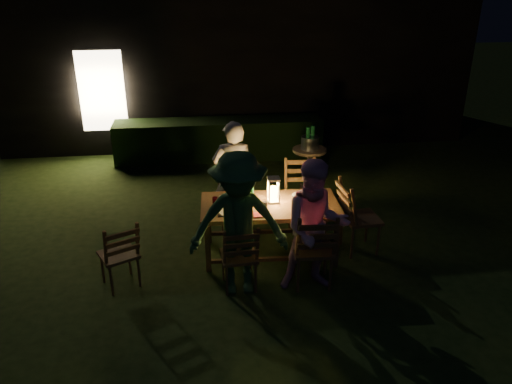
{
  "coord_description": "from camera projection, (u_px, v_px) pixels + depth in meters",
  "views": [
    {
      "loc": [
        -0.96,
        -6.06,
        3.58
      ],
      "look_at": [
        -0.2,
        0.07,
        0.82
      ],
      "focal_mm": 35.0,
      "sensor_mm": 36.0,
      "label": 1
    }
  ],
  "objects": [
    {
      "name": "person_house_side",
      "position": [
        234.0,
        176.0,
        7.26
      ],
      "size": [
        0.62,
        0.42,
        1.66
      ],
      "primitive_type": "imported",
      "rotation": [
        0.0,
        0.0,
        3.1
      ],
      "color": "beige",
      "rests_on": "ground"
    },
    {
      "name": "person_opp_right",
      "position": [
        315.0,
        227.0,
        5.83
      ],
      "size": [
        0.83,
        0.66,
        1.65
      ],
      "primitive_type": "imported",
      "rotation": [
        0.0,
        0.0,
        -0.05
      ],
      "color": "#DD97BC",
      "rests_on": "ground"
    },
    {
      "name": "plate_far_left",
      "position": [
        228.0,
        198.0,
        6.73
      ],
      "size": [
        0.25,
        0.25,
        0.01
      ],
      "primitive_type": "cylinder",
      "color": "white",
      "rests_on": "dining_table"
    },
    {
      "name": "wineglass_c",
      "position": [
        296.0,
        206.0,
        6.3
      ],
      "size": [
        0.06,
        0.06,
        0.18
      ],
      "primitive_type": null,
      "color": "#59070F",
      "rests_on": "dining_table"
    },
    {
      "name": "person_opp_left",
      "position": [
        239.0,
        225.0,
        5.74
      ],
      "size": [
        1.18,
        0.71,
        1.78
      ],
      "primitive_type": "imported",
      "rotation": [
        0.0,
        0.0,
        -0.05
      ],
      "color": "#2D5A2D",
      "rests_on": "ground"
    },
    {
      "name": "plate_far_right",
      "position": [
        301.0,
        195.0,
        6.8
      ],
      "size": [
        0.25,
        0.25,
        0.01
      ],
      "primitive_type": "cylinder",
      "color": "white",
      "rests_on": "dining_table"
    },
    {
      "name": "bottle_table",
      "position": [
        251.0,
        195.0,
        6.5
      ],
      "size": [
        0.07,
        0.07,
        0.28
      ],
      "primitive_type": "cylinder",
      "color": "#0F471E",
      "rests_on": "dining_table"
    },
    {
      "name": "dining_table",
      "position": [
        270.0,
        209.0,
        6.6
      ],
      "size": [
        1.86,
        0.99,
        0.76
      ],
      "rotation": [
        0.0,
        0.0,
        -0.05
      ],
      "color": "#522E1B",
      "rests_on": "ground"
    },
    {
      "name": "plate_near_right",
      "position": [
        307.0,
        209.0,
        6.4
      ],
      "size": [
        0.25,
        0.25,
        0.01
      ],
      "primitive_type": "cylinder",
      "color": "white",
      "rests_on": "dining_table"
    },
    {
      "name": "bottle_bucket_b",
      "position": [
        312.0,
        139.0,
        8.48
      ],
      "size": [
        0.07,
        0.07,
        0.32
      ],
      "primitive_type": "cylinder",
      "color": "#0F471E",
      "rests_on": "side_table"
    },
    {
      "name": "lantern",
      "position": [
        273.0,
        191.0,
        6.56
      ],
      "size": [
        0.16,
        0.16,
        0.35
      ],
      "color": "white",
      "rests_on": "dining_table"
    },
    {
      "name": "chair_far_left",
      "position": [
        234.0,
        210.0,
        7.43
      ],
      "size": [
        0.46,
        0.49,
        1.02
      ],
      "rotation": [
        0.0,
        0.0,
        3.15
      ],
      "color": "#522E1B",
      "rests_on": "ground"
    },
    {
      "name": "bottle_bucket_a",
      "position": [
        308.0,
        141.0,
        8.4
      ],
      "size": [
        0.07,
        0.07,
        0.32
      ],
      "primitive_type": "cylinder",
      "color": "#0F471E",
      "rests_on": "side_table"
    },
    {
      "name": "chair_end",
      "position": [
        359.0,
        229.0,
        6.83
      ],
      "size": [
        0.55,
        0.52,
        1.08
      ],
      "rotation": [
        0.0,
        0.0,
        -1.5
      ],
      "color": "#522E1B",
      "rests_on": "ground"
    },
    {
      "name": "napkin_left",
      "position": [
        261.0,
        215.0,
        6.27
      ],
      "size": [
        0.18,
        0.14,
        0.01
      ],
      "primitive_type": "cube",
      "color": "red",
      "rests_on": "dining_table"
    },
    {
      "name": "chair_far_right",
      "position": [
        301.0,
        207.0,
        7.49
      ],
      "size": [
        0.5,
        0.53,
        1.06
      ],
      "rotation": [
        0.0,
        0.0,
        3.09
      ],
      "color": "#522E1B",
      "rests_on": "ground"
    },
    {
      "name": "wineglass_e",
      "position": [
        265.0,
        208.0,
        6.26
      ],
      "size": [
        0.06,
        0.06,
        0.18
      ],
      "primitive_type": null,
      "color": "silver",
      "rests_on": "dining_table"
    },
    {
      "name": "wineglass_b",
      "position": [
        215.0,
        204.0,
        6.38
      ],
      "size": [
        0.06,
        0.06,
        0.18
      ],
      "primitive_type": null,
      "color": "#59070F",
      "rests_on": "dining_table"
    },
    {
      "name": "wineglass_a",
      "position": [
        246.0,
        190.0,
        6.77
      ],
      "size": [
        0.06,
        0.06,
        0.18
      ],
      "primitive_type": null,
      "color": "#59070F",
      "rests_on": "dining_table"
    },
    {
      "name": "napkin_right",
      "position": [
        315.0,
        212.0,
        6.34
      ],
      "size": [
        0.18,
        0.14,
        0.01
      ],
      "primitive_type": "cube",
      "color": "red",
      "rests_on": "dining_table"
    },
    {
      "name": "wineglass_d",
      "position": [
        314.0,
        191.0,
        6.75
      ],
      "size": [
        0.06,
        0.06,
        0.18
      ],
      "primitive_type": null,
      "color": "#59070F",
      "rests_on": "dining_table"
    },
    {
      "name": "chair_near_right",
      "position": [
        313.0,
        262.0,
        6.08
      ],
      "size": [
        0.51,
        0.55,
        1.07
      ],
      "rotation": [
        0.0,
        0.0,
        -0.07
      ],
      "color": "#522E1B",
      "rests_on": "ground"
    },
    {
      "name": "ice_bucket",
      "position": [
        310.0,
        143.0,
        8.46
      ],
      "size": [
        0.3,
        0.3,
        0.22
      ],
      "primitive_type": "cylinder",
      "color": "#A5A8AD",
      "rests_on": "side_table"
    },
    {
      "name": "chair_spare",
      "position": [
        120.0,
        266.0,
        6.07
      ],
      "size": [
        0.58,
        0.59,
        0.94
      ],
      "rotation": [
        0.0,
        0.0,
        0.46
      ],
      "color": "#522E1B",
      "rests_on": "ground"
    },
    {
      "name": "side_table",
      "position": [
        309.0,
        154.0,
        8.54
      ],
      "size": [
        0.58,
        0.58,
        0.78
      ],
      "color": "olive",
      "rests_on": "ground"
    },
    {
      "name": "phone",
      "position": [
        223.0,
        215.0,
        6.25
      ],
      "size": [
        0.14,
        0.07,
        0.01
      ],
      "primitive_type": "cube",
      "color": "black",
      "rests_on": "dining_table"
    },
    {
      "name": "garden_envelope",
      "position": [
        232.0,
        61.0,
        11.99
      ],
      "size": [
        40.0,
        40.0,
        3.2
      ],
      "color": "black",
      "rests_on": "ground"
    },
    {
      "name": "plate_near_left",
      "position": [
        229.0,
        212.0,
        6.33
      ],
      "size": [
        0.25,
        0.25,
        0.01
      ],
      "primitive_type": "cylinder",
      "color": "white",
      "rests_on": "dining_table"
    },
    {
      "name": "chair_near_left",
      "position": [
        239.0,
        267.0,
        6.03
      ],
      "size": [
        0.45,
        0.48,
        0.95
      ],
      "rotation": [
        0.0,
        0.0,
        0.07
      ],
      "color": "#522E1B",
      "rests_on": "ground"
    }
  ]
}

